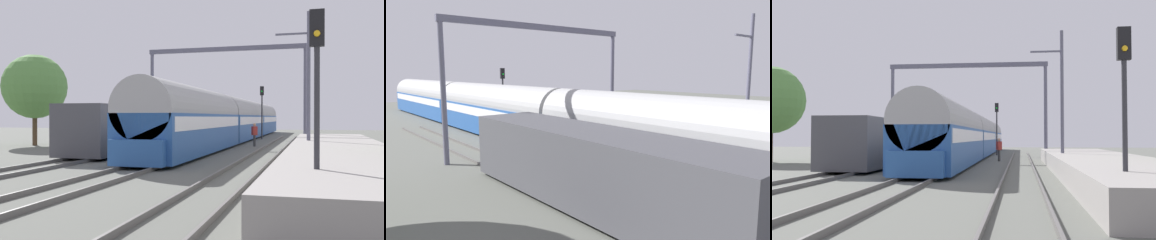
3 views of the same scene
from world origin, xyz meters
TOP-DOWN VIEW (x-y plane):
  - passenger_train at (0.00, 22.15)m, footprint 2.93×49.20m
  - freight_car at (-4.28, 6.46)m, footprint 2.80×13.00m
  - person_crossing at (2.67, 13.64)m, footprint 0.45×0.46m
  - railway_signal_far at (1.92, 24.71)m, footprint 0.36×0.30m
  - catenary_gantry at (0.00, 15.84)m, footprint 12.96×0.28m
  - catenary_pole_east_mid at (6.63, 5.90)m, footprint 1.90×0.20m

SIDE VIEW (x-z plane):
  - person_crossing at x=2.67m, z-range 0.16..1.89m
  - freight_car at x=-4.28m, z-range 0.12..2.82m
  - passenger_train at x=0.00m, z-range 0.06..3.88m
  - railway_signal_far at x=1.92m, z-range 0.72..5.96m
  - catenary_pole_east_mid at x=6.63m, z-range 0.15..8.15m
  - catenary_gantry at x=0.00m, z-range 1.74..9.60m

